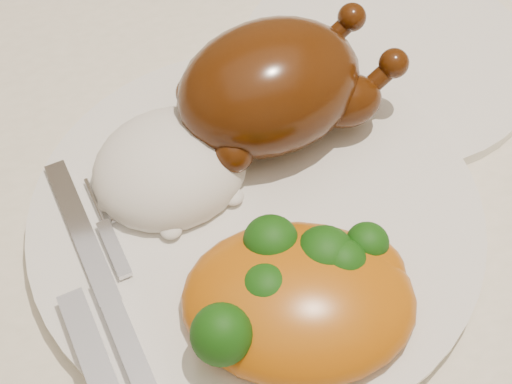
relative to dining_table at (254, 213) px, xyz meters
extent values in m
cube|color=brown|center=(0.00, 0.00, 0.07)|extent=(1.60, 0.90, 0.04)
cube|color=white|center=(0.00, 0.00, 0.10)|extent=(1.72, 1.02, 0.01)
cylinder|color=white|center=(-0.01, -0.07, 0.11)|extent=(0.36, 0.36, 0.01)
cylinder|color=white|center=(0.12, 0.06, 0.11)|extent=(0.25, 0.25, 0.01)
ellipsoid|color=#4D2308|center=(0.01, 0.00, 0.16)|extent=(0.16, 0.14, 0.09)
ellipsoid|color=#4D2308|center=(0.00, -0.01, 0.18)|extent=(0.07, 0.06, 0.04)
ellipsoid|color=#4D2308|center=(0.06, -0.02, 0.15)|extent=(0.05, 0.04, 0.04)
sphere|color=#4D2308|center=(0.10, -0.01, 0.16)|extent=(0.02, 0.02, 0.02)
ellipsoid|color=#4D2308|center=(0.05, 0.04, 0.15)|extent=(0.05, 0.04, 0.04)
sphere|color=#4D2308|center=(0.08, 0.05, 0.16)|extent=(0.02, 0.02, 0.02)
sphere|color=#4D2308|center=(-0.02, -0.05, 0.14)|extent=(0.03, 0.03, 0.03)
sphere|color=#4D2308|center=(-0.04, 0.01, 0.14)|extent=(0.03, 0.03, 0.03)
ellipsoid|color=white|center=(-0.07, -0.04, 0.13)|extent=(0.14, 0.13, 0.06)
ellipsoid|color=#BC700C|center=(0.00, -0.15, 0.13)|extent=(0.17, 0.14, 0.05)
ellipsoid|color=#BC700C|center=(0.03, -0.14, 0.13)|extent=(0.07, 0.06, 0.03)
ellipsoid|color=#0C3C0A|center=(-0.05, -0.17, 0.14)|extent=(0.04, 0.04, 0.04)
ellipsoid|color=#0C3C0A|center=(0.01, -0.15, 0.13)|extent=(0.02, 0.02, 0.03)
ellipsoid|color=#0C3C0A|center=(-0.02, -0.15, 0.14)|extent=(0.04, 0.04, 0.03)
ellipsoid|color=#0C3C0A|center=(0.03, -0.13, 0.13)|extent=(0.03, 0.03, 0.03)
ellipsoid|color=#0C3C0A|center=(-0.02, -0.14, 0.13)|extent=(0.03, 0.03, 0.03)
ellipsoid|color=#0C3C0A|center=(-0.04, -0.13, 0.13)|extent=(0.02, 0.02, 0.02)
ellipsoid|color=#0C3C0A|center=(0.03, -0.14, 0.14)|extent=(0.03, 0.03, 0.03)
ellipsoid|color=#0C3C0A|center=(0.05, -0.13, 0.14)|extent=(0.03, 0.03, 0.02)
ellipsoid|color=#0C3C0A|center=(0.02, -0.13, 0.14)|extent=(0.04, 0.04, 0.03)
ellipsoid|color=#0C3C0A|center=(-0.01, -0.12, 0.14)|extent=(0.03, 0.03, 0.03)
cube|color=silver|center=(-0.13, -0.07, 0.12)|extent=(0.04, 0.12, 0.00)
cube|color=silver|center=(-0.13, -0.16, 0.12)|extent=(0.03, 0.08, 0.01)
cube|color=silver|center=(-0.11, -0.15, 0.12)|extent=(0.03, 0.08, 0.01)
cube|color=silver|center=(-0.11, -0.07, 0.12)|extent=(0.03, 0.09, 0.00)
camera|label=1|loc=(-0.07, -0.34, 0.52)|focal=50.00mm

